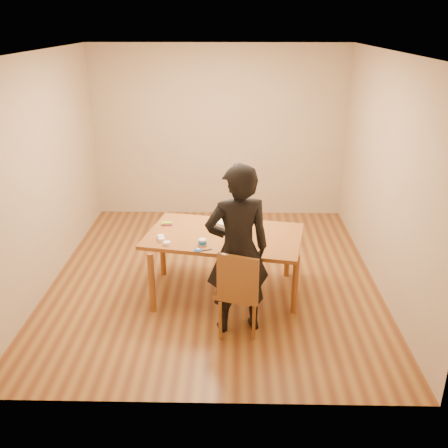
{
  "coord_description": "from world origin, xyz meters",
  "views": [
    {
      "loc": [
        0.24,
        -5.59,
        3.04
      ],
      "look_at": [
        0.13,
        -0.43,
        0.9
      ],
      "focal_mm": 40.0,
      "sensor_mm": 36.0,
      "label": 1
    }
  ],
  "objects_px": {
    "person": "(238,250)",
    "dining_chair": "(237,292)",
    "dining_table": "(224,236)",
    "cake": "(225,225)",
    "cake_plate": "(225,229)"
  },
  "relations": [
    {
      "from": "cake_plate",
      "to": "person",
      "type": "height_order",
      "value": "person"
    },
    {
      "from": "dining_table",
      "to": "person",
      "type": "bearing_deg",
      "value": -67.56
    },
    {
      "from": "dining_chair",
      "to": "cake_plate",
      "type": "relative_size",
      "value": 1.26
    },
    {
      "from": "cake",
      "to": "dining_chair",
      "type": "bearing_deg",
      "value": -81.48
    },
    {
      "from": "cake",
      "to": "person",
      "type": "xyz_separation_m",
      "value": [
        0.14,
        -0.87,
        0.09
      ]
    },
    {
      "from": "dining_chair",
      "to": "person",
      "type": "bearing_deg",
      "value": 109.95
    },
    {
      "from": "cake_plate",
      "to": "person",
      "type": "relative_size",
      "value": 0.17
    },
    {
      "from": "cake_plate",
      "to": "dining_table",
      "type": "bearing_deg",
      "value": -95.65
    },
    {
      "from": "person",
      "to": "dining_chair",
      "type": "bearing_deg",
      "value": 76.98
    },
    {
      "from": "person",
      "to": "dining_table",
      "type": "bearing_deg",
      "value": -91.41
    },
    {
      "from": "cake",
      "to": "person",
      "type": "distance_m",
      "value": 0.88
    },
    {
      "from": "dining_table",
      "to": "person",
      "type": "height_order",
      "value": "person"
    },
    {
      "from": "dining_chair",
      "to": "person",
      "type": "height_order",
      "value": "person"
    },
    {
      "from": "dining_chair",
      "to": "cake",
      "type": "bearing_deg",
      "value": 118.47
    },
    {
      "from": "cake",
      "to": "dining_table",
      "type": "bearing_deg",
      "value": -95.65
    }
  ]
}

